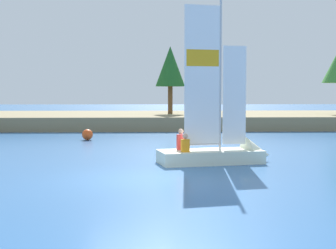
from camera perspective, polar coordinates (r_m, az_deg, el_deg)
name	(u,v)px	position (r m, az deg, el deg)	size (l,w,h in m)	color
ground_plane	(129,179)	(14.81, -4.53, -6.33)	(200.00, 200.00, 0.00)	#2D609E
shore_bank	(142,120)	(38.93, -3.05, 0.58)	(80.00, 13.01, 0.96)	#897A56
shoreline_tree_centre	(170,67)	(38.54, 0.26, 6.73)	(2.33, 2.33, 5.28)	brown
sailboat	(227,150)	(18.26, 6.89, -2.98)	(4.43, 2.25, 6.83)	silver
channel_buoy	(87,135)	(27.20, -9.37, -1.18)	(0.60, 0.60, 0.60)	#E54C19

